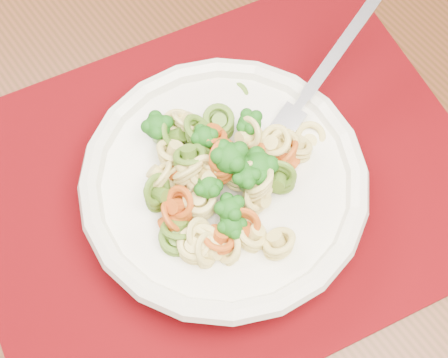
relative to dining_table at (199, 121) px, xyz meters
name	(u,v)px	position (x,y,z in m)	size (l,w,h in m)	color
dining_table	(199,121)	(0.00, 0.00, 0.00)	(1.65, 1.29, 0.78)	#532917
placemat	(224,183)	(-0.02, -0.13, 0.10)	(0.46, 0.36, 0.00)	#4C0307
pasta_bowl	(224,184)	(-0.03, -0.14, 0.13)	(0.25, 0.25, 0.05)	white
pasta_broccoli_heap	(224,176)	(-0.03, -0.14, 0.15)	(0.21, 0.21, 0.06)	#CABB64
fork	(289,120)	(0.05, -0.11, 0.15)	(0.19, 0.02, 0.01)	silver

